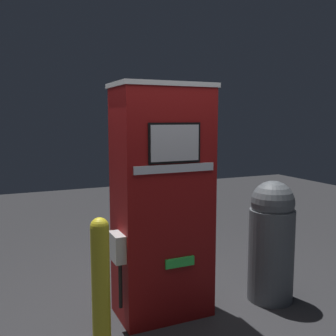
% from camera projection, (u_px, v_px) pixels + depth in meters
% --- Properties ---
extents(ground_plane, '(14.00, 14.00, 0.00)m').
position_uv_depth(ground_plane, '(174.00, 325.00, 3.41)').
color(ground_plane, '#2D2D30').
extents(gas_pump, '(0.93, 0.55, 2.08)m').
position_uv_depth(gas_pump, '(162.00, 202.00, 3.51)').
color(gas_pump, maroon).
rests_on(gas_pump, ground_plane).
extents(safety_bollard, '(0.13, 0.13, 1.09)m').
position_uv_depth(safety_bollard, '(101.00, 288.00, 2.83)').
color(safety_bollard, yellow).
rests_on(safety_bollard, ground_plane).
extents(trash_bin, '(0.44, 0.44, 1.19)m').
position_uv_depth(trash_bin, '(271.00, 240.00, 3.84)').
color(trash_bin, '#51565B').
rests_on(trash_bin, ground_plane).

